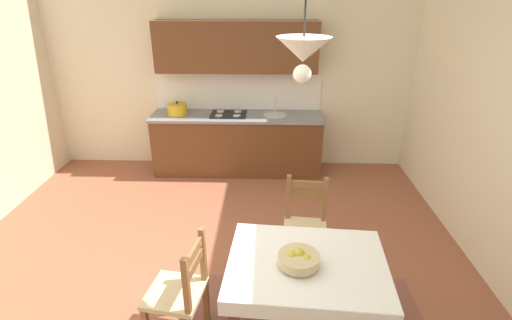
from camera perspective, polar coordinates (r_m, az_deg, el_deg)
name	(u,v)px	position (r m, az deg, el deg)	size (l,w,h in m)	color
ground_plane	(206,295)	(3.86, -7.49, -19.30)	(5.98, 6.47, 0.10)	#99563D
wall_back	(229,23)	(5.80, -4.04, 19.66)	(5.98, 0.12, 4.28)	beige
kitchen_cabinetry	(237,117)	(5.71, -2.87, 6.43)	(2.51, 0.63, 2.20)	brown
dining_table	(306,277)	(3.03, 7.49, -16.92)	(1.23, 0.99, 0.75)	brown
dining_chair_tv_side	(180,293)	(3.19, -11.23, -18.81)	(0.48, 0.48, 0.93)	#D1BC89
dining_chair_kitchen_side	(305,227)	(3.86, 7.29, -9.88)	(0.46, 0.46, 0.93)	#D1BC89
fruit_bowl	(299,259)	(2.86, 6.36, -14.42)	(0.30, 0.30, 0.12)	tan
pendant_lamp	(303,51)	(2.29, 7.06, 15.78)	(0.32, 0.32, 0.81)	black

